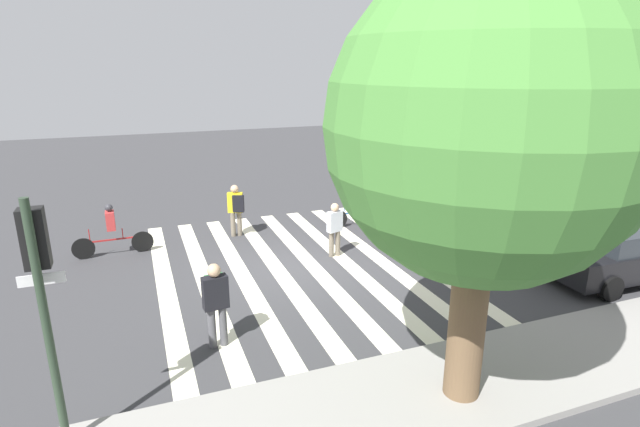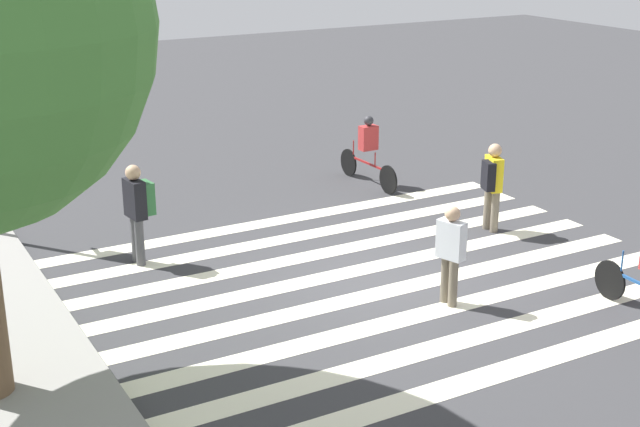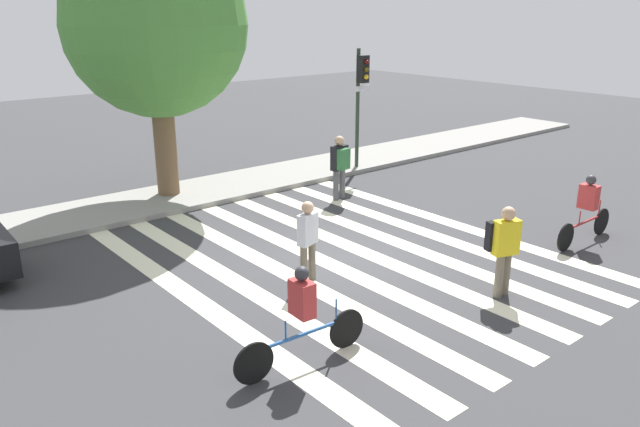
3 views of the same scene
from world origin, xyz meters
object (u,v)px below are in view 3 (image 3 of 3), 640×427
at_px(street_tree, 156,26).
at_px(traffic_light, 361,87).
at_px(pedestrian_adult_yellow_jacket, 308,237).
at_px(pedestrian_adult_tall_backpack, 340,163).
at_px(cyclist_near_curb, 302,313).
at_px(pedestrian_adult_blue_shirt, 503,244).
at_px(cyclist_mid_street, 587,207).

bearing_deg(street_tree, traffic_light, -11.15).
distance_m(traffic_light, pedestrian_adult_yellow_jacket, 8.95).
xyz_separation_m(traffic_light, street_tree, (-6.20, 1.22, 1.92)).
bearing_deg(street_tree, pedestrian_adult_tall_backpack, -41.72).
distance_m(pedestrian_adult_yellow_jacket, cyclist_near_curb, 3.03).
bearing_deg(pedestrian_adult_yellow_jacket, pedestrian_adult_blue_shirt, 113.37).
xyz_separation_m(street_tree, cyclist_mid_street, (5.67, -9.27, -3.80)).
xyz_separation_m(pedestrian_adult_yellow_jacket, cyclist_mid_street, (6.16, -2.39, -0.06)).
bearing_deg(cyclist_near_curb, traffic_light, 45.94).
relative_size(pedestrian_adult_tall_backpack, cyclist_near_curb, 0.77).
distance_m(pedestrian_adult_yellow_jacket, cyclist_mid_street, 6.61).
distance_m(pedestrian_adult_yellow_jacket, pedestrian_adult_tall_backpack, 5.50).
height_order(pedestrian_adult_blue_shirt, pedestrian_adult_tall_backpack, pedestrian_adult_tall_backpack).
xyz_separation_m(traffic_light, pedestrian_adult_blue_shirt, (-4.33, -8.44, -1.72)).
xyz_separation_m(pedestrian_adult_tall_backpack, cyclist_mid_street, (2.08, -6.06, -0.19)).
bearing_deg(pedestrian_adult_tall_backpack, cyclist_near_curb, -141.77).
bearing_deg(pedestrian_adult_tall_backpack, traffic_light, 30.74).
bearing_deg(pedestrian_adult_yellow_jacket, traffic_light, -156.61).
distance_m(pedestrian_adult_blue_shirt, pedestrian_adult_yellow_jacket, 3.65).
bearing_deg(cyclist_mid_street, pedestrian_adult_yellow_jacket, 157.93).
bearing_deg(traffic_light, pedestrian_adult_blue_shirt, -117.17).
xyz_separation_m(street_tree, pedestrian_adult_tall_backpack, (3.60, -3.21, -3.61)).
height_order(traffic_light, pedestrian_adult_tall_backpack, traffic_light).
xyz_separation_m(pedestrian_adult_tall_backpack, cyclist_near_curb, (-6.04, -5.99, -0.19)).
height_order(pedestrian_adult_blue_shirt, cyclist_mid_street, pedestrian_adult_blue_shirt).
height_order(traffic_light, cyclist_mid_street, traffic_light).
distance_m(traffic_light, cyclist_near_curb, 11.91).
bearing_deg(pedestrian_adult_blue_shirt, street_tree, -59.36).
bearing_deg(cyclist_near_curb, street_tree, 78.38).
bearing_deg(cyclist_mid_street, traffic_light, 85.34).
bearing_deg(pedestrian_adult_yellow_jacket, cyclist_near_curb, 32.95).
height_order(street_tree, pedestrian_adult_blue_shirt, street_tree).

